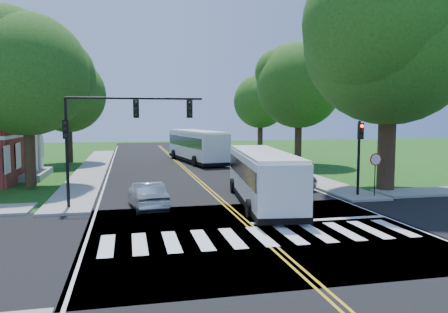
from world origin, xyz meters
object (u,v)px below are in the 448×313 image
object	(u,v)px
suv	(284,178)
signal_nw	(114,125)
bus_follow	(197,145)
dark_sedan	(249,163)
hatchback	(147,196)
signal_ne	(359,148)
bus_lead	(262,176)

from	to	relation	value
suv	signal_nw	bearing A→B (deg)	7.23
bus_follow	dark_sedan	distance (m)	8.74
signal_nw	hatchback	xyz separation A→B (m)	(1.64, -0.69, -3.66)
hatchback	suv	size ratio (longest dim) A/B	0.90
signal_ne	bus_lead	size ratio (longest dim) A/B	0.39
suv	dark_sedan	xyz separation A→B (m)	(0.40, 10.19, -0.04)
bus_follow	dark_sedan	size ratio (longest dim) A/B	3.08
signal_ne	dark_sedan	bearing A→B (deg)	100.43
bus_lead	signal_nw	bearing A→B (deg)	3.46
bus_lead	dark_sedan	bearing A→B (deg)	-95.73
signal_ne	bus_follow	world-z (taller)	signal_ne
hatchback	suv	xyz separation A→B (m)	(9.35, 5.02, -0.05)
signal_nw	bus_follow	size ratio (longest dim) A/B	0.54
bus_follow	signal_ne	bearing A→B (deg)	97.00
bus_lead	signal_ne	bearing A→B (deg)	-167.73
bus_follow	hatchback	distance (m)	23.97
signal_nw	bus_lead	size ratio (longest dim) A/B	0.63
bus_follow	dark_sedan	xyz separation A→B (m)	(3.53, -7.91, -1.14)
bus_lead	suv	distance (m)	5.82
hatchback	signal_ne	bearing A→B (deg)	176.33
bus_follow	suv	size ratio (longest dim) A/B	2.77
signal_nw	hatchback	bearing A→B (deg)	-22.85
bus_lead	suv	xyz separation A→B (m)	(3.08, 4.86, -0.86)
bus_lead	dark_sedan	world-z (taller)	bus_lead
bus_lead	dark_sedan	xyz separation A→B (m)	(3.47, 15.05, -0.90)
signal_nw	dark_sedan	bearing A→B (deg)	51.92
bus_lead	bus_follow	xyz separation A→B (m)	(-0.06, 22.96, 0.24)
hatchback	dark_sedan	size ratio (longest dim) A/B	1.00
bus_lead	suv	bearing A→B (deg)	-115.06
signal_nw	bus_lead	bearing A→B (deg)	-3.81
bus_lead	hatchback	bearing A→B (deg)	8.76
bus_follow	suv	distance (m)	18.40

